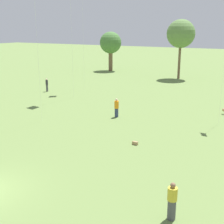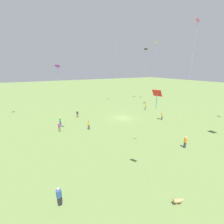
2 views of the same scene
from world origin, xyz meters
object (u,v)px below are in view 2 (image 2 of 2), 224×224
object	(u,v)px
person_2	(59,127)
person_5	(89,125)
person_1	(77,114)
picnic_bag_0	(135,138)
person_6	(60,121)
kite_9	(157,98)
kite_1	(146,51)
kite_5	(196,33)
person_0	(185,142)
dog_0	(144,102)
kite_7	(116,39)
kite_6	(156,46)
dog_1	(178,201)
kite_3	(58,71)
person_3	(146,106)
person_8	(162,116)
person_7	(59,196)

from	to	relation	value
person_2	person_5	size ratio (longest dim) A/B	0.97
person_1	picnic_bag_0	world-z (taller)	person_1
person_6	kite_9	size ratio (longest dim) A/B	0.18
kite_1	kite_5	world-z (taller)	kite_5
person_0	dog_0	world-z (taller)	person_0
dog_0	person_1	bearing A→B (deg)	-9.85
person_6	kite_7	size ratio (longest dim) A/B	0.08
kite_6	picnic_bag_0	world-z (taller)	kite_6
person_0	kite_6	bearing A→B (deg)	49.13
person_5	dog_1	xyz separation A→B (m)	(-0.94, 19.25, -0.50)
person_1	person_2	bearing A→B (deg)	-146.99
kite_3	dog_1	size ratio (longest dim) A/B	13.40
person_0	person_3	xyz separation A→B (m)	(-9.02, -19.01, 0.02)
kite_3	kite_6	size ratio (longest dim) A/B	0.60
picnic_bag_0	kite_3	bearing A→B (deg)	-35.89
kite_9	kite_5	bearing A→B (deg)	-42.92
person_5	person_0	bearing A→B (deg)	8.22
person_2	dog_1	distance (m)	21.79
dog_0	kite_1	bearing A→B (deg)	-144.48
person_2	person_6	bearing A→B (deg)	-169.81
person_1	kite_3	size ratio (longest dim) A/B	0.14
kite_3	kite_7	distance (m)	27.84
kite_3	kite_9	xyz separation A→B (m)	(-5.67, 15.44, -2.16)
kite_3	person_1	bearing A→B (deg)	-45.45
kite_5	kite_9	world-z (taller)	kite_5
kite_7	person_3	bearing A→B (deg)	-68.25
person_5	kite_6	distance (m)	36.37
person_0	person_5	size ratio (longest dim) A/B	1.01
person_8	kite_1	bearing A→B (deg)	155.08
kite_6	kite_3	bearing A→B (deg)	178.33
kite_6	person_0	bearing A→B (deg)	-149.29
kite_1	kite_7	xyz separation A→B (m)	(12.20, 0.64, 2.79)
person_1	dog_0	size ratio (longest dim) A/B	2.18
person_8	kite_3	xyz separation A→B (m)	(21.21, -2.41, 10.01)
person_0	person_1	distance (m)	23.64
kite_9	person_3	bearing A→B (deg)	-18.47
person_3	kite_6	world-z (taller)	kite_6
person_6	dog_0	xyz separation A→B (m)	(-28.22, -6.89, -0.45)
person_1	person_0	bearing A→B (deg)	-83.60
kite_5	kite_7	size ratio (longest dim) A/B	0.85
person_0	person_8	xyz separation A→B (m)	(-6.53, -10.60, 0.01)
person_7	dog_0	world-z (taller)	person_7
kite_5	picnic_bag_0	bearing A→B (deg)	156.91
kite_3	kite_5	world-z (taller)	kite_5
person_8	kite_6	xyz separation A→B (m)	(-12.34, -16.45, 17.31)
kite_3	person_7	bearing A→B (deg)	151.27
kite_5	picnic_bag_0	xyz separation A→B (m)	(10.07, -1.32, -16.50)
person_5	person_8	world-z (taller)	person_8
person_2	dog_0	world-z (taller)	person_2
person_8	picnic_bag_0	bearing A→B (deg)	-62.05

